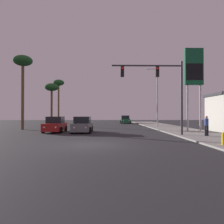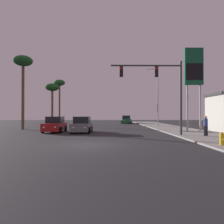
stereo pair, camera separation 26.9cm
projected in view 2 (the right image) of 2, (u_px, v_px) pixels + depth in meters
ground_plane at (90, 145)px, 13.77m from camera, size 120.00×120.00×0.00m
sidewalk_right at (185, 131)px, 23.89m from camera, size 5.00×60.00×0.12m
car_grey at (82, 125)px, 23.12m from camera, size 2.04×4.34×1.68m
car_red at (55, 125)px, 23.60m from camera, size 2.04×4.32×1.68m
car_green at (126, 120)px, 45.67m from camera, size 2.04×4.33×1.68m
traffic_light_mast at (161, 83)px, 19.20m from camera, size 6.29×0.36×6.50m
street_lamp at (157, 94)px, 33.80m from camera, size 1.74×0.24×9.00m
gas_station_sign at (194, 71)px, 23.65m from camera, size 2.00×0.42×9.00m
fire_hydrant at (222, 139)px, 12.76m from camera, size 0.24×0.34×0.76m
pedestrian_on_sidewalk at (206, 125)px, 18.27m from camera, size 0.34×0.32×1.67m
palm_tree_near at (23, 65)px, 27.74m from camera, size 2.40×2.40×9.40m
palm_tree_mid at (52, 89)px, 37.73m from camera, size 2.40×2.40×7.28m
palm_tree_far at (60, 85)px, 47.74m from camera, size 2.40×2.40×9.52m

